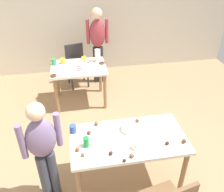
{
  "coord_description": "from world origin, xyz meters",
  "views": [
    {
      "loc": [
        -0.59,
        -2.21,
        2.69
      ],
      "look_at": [
        -0.11,
        0.49,
        0.9
      ],
      "focal_mm": 38.81,
      "sensor_mm": 36.0,
      "label": 1
    }
  ],
  "objects_px": {
    "dining_table_near": "(128,144)",
    "person_girl_near": "(43,147)",
    "dining_table_far": "(79,73)",
    "soda_can": "(86,142)",
    "pitcher_far": "(98,56)",
    "mixing_bowl": "(130,128)",
    "chair_far_table": "(76,63)",
    "person_adult_far": "(98,40)"
  },
  "relations": [
    {
      "from": "dining_table_far",
      "to": "pitcher_far",
      "type": "xyz_separation_m",
      "value": [
        0.37,
        0.16,
        0.24
      ]
    },
    {
      "from": "chair_far_table",
      "to": "mixing_bowl",
      "type": "relative_size",
      "value": 4.31
    },
    {
      "from": "mixing_bowl",
      "to": "chair_far_table",
      "type": "bearing_deg",
      "value": 101.72
    },
    {
      "from": "dining_table_near",
      "to": "dining_table_far",
      "type": "distance_m",
      "value": 2.03
    },
    {
      "from": "person_girl_near",
      "to": "pitcher_far",
      "type": "relative_size",
      "value": 5.87
    },
    {
      "from": "person_girl_near",
      "to": "pitcher_far",
      "type": "xyz_separation_m",
      "value": [
        0.87,
        2.19,
        0.04
      ]
    },
    {
      "from": "person_girl_near",
      "to": "person_adult_far",
      "type": "xyz_separation_m",
      "value": [
        0.94,
        2.76,
        0.14
      ]
    },
    {
      "from": "person_girl_near",
      "to": "soda_can",
      "type": "bearing_deg",
      "value": 1.48
    },
    {
      "from": "dining_table_far",
      "to": "pitcher_far",
      "type": "height_order",
      "value": "pitcher_far"
    },
    {
      "from": "pitcher_far",
      "to": "person_adult_far",
      "type": "bearing_deg",
      "value": 82.61
    },
    {
      "from": "dining_table_near",
      "to": "person_adult_far",
      "type": "bearing_deg",
      "value": 90.26
    },
    {
      "from": "chair_far_table",
      "to": "dining_table_far",
      "type": "bearing_deg",
      "value": -88.02
    },
    {
      "from": "person_girl_near",
      "to": "dining_table_far",
      "type": "bearing_deg",
      "value": 76.33
    },
    {
      "from": "person_adult_far",
      "to": "soda_can",
      "type": "distance_m",
      "value": 2.79
    },
    {
      "from": "person_adult_far",
      "to": "mixing_bowl",
      "type": "distance_m",
      "value": 2.57
    },
    {
      "from": "dining_table_near",
      "to": "person_adult_far",
      "type": "relative_size",
      "value": 0.84
    },
    {
      "from": "dining_table_near",
      "to": "mixing_bowl",
      "type": "bearing_deg",
      "value": 71.53
    },
    {
      "from": "chair_far_table",
      "to": "pitcher_far",
      "type": "bearing_deg",
      "value": -54.73
    },
    {
      "from": "dining_table_far",
      "to": "person_adult_far",
      "type": "distance_m",
      "value": 0.92
    },
    {
      "from": "soda_can",
      "to": "person_adult_far",
      "type": "bearing_deg",
      "value": 80.12
    },
    {
      "from": "chair_far_table",
      "to": "person_girl_near",
      "type": "bearing_deg",
      "value": -99.66
    },
    {
      "from": "dining_table_near",
      "to": "person_girl_near",
      "type": "bearing_deg",
      "value": -176.68
    },
    {
      "from": "dining_table_near",
      "to": "mixing_bowl",
      "type": "relative_size",
      "value": 6.66
    },
    {
      "from": "chair_far_table",
      "to": "soda_can",
      "type": "height_order",
      "value": "soda_can"
    },
    {
      "from": "pitcher_far",
      "to": "person_girl_near",
      "type": "bearing_deg",
      "value": -111.61
    },
    {
      "from": "pitcher_far",
      "to": "dining_table_far",
      "type": "bearing_deg",
      "value": -156.92
    },
    {
      "from": "dining_table_far",
      "to": "person_girl_near",
      "type": "relative_size",
      "value": 0.71
    },
    {
      "from": "chair_far_table",
      "to": "soda_can",
      "type": "bearing_deg",
      "value": -90.12
    },
    {
      "from": "soda_can",
      "to": "dining_table_far",
      "type": "bearing_deg",
      "value": 89.13
    },
    {
      "from": "soda_can",
      "to": "pitcher_far",
      "type": "relative_size",
      "value": 0.51
    },
    {
      "from": "dining_table_near",
      "to": "pitcher_far",
      "type": "xyz_separation_m",
      "value": [
        -0.09,
        2.13,
        0.22
      ]
    },
    {
      "from": "chair_far_table",
      "to": "person_adult_far",
      "type": "height_order",
      "value": "person_adult_far"
    },
    {
      "from": "dining_table_near",
      "to": "pitcher_far",
      "type": "height_order",
      "value": "pitcher_far"
    },
    {
      "from": "dining_table_far",
      "to": "chair_far_table",
      "type": "relative_size",
      "value": 1.13
    },
    {
      "from": "mixing_bowl",
      "to": "pitcher_far",
      "type": "bearing_deg",
      "value": 93.8
    },
    {
      "from": "dining_table_far",
      "to": "mixing_bowl",
      "type": "height_order",
      "value": "mixing_bowl"
    },
    {
      "from": "mixing_bowl",
      "to": "soda_can",
      "type": "bearing_deg",
      "value": -161.3
    },
    {
      "from": "dining_table_near",
      "to": "person_girl_near",
      "type": "xyz_separation_m",
      "value": [
        -0.95,
        -0.06,
        0.17
      ]
    },
    {
      "from": "dining_table_near",
      "to": "dining_table_far",
      "type": "xyz_separation_m",
      "value": [
        -0.46,
        1.97,
        -0.02
      ]
    },
    {
      "from": "person_adult_far",
      "to": "pitcher_far",
      "type": "relative_size",
      "value": 6.74
    },
    {
      "from": "person_adult_far",
      "to": "pitcher_far",
      "type": "bearing_deg",
      "value": -97.39
    },
    {
      "from": "chair_far_table",
      "to": "person_adult_far",
      "type": "distance_m",
      "value": 0.67
    }
  ]
}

